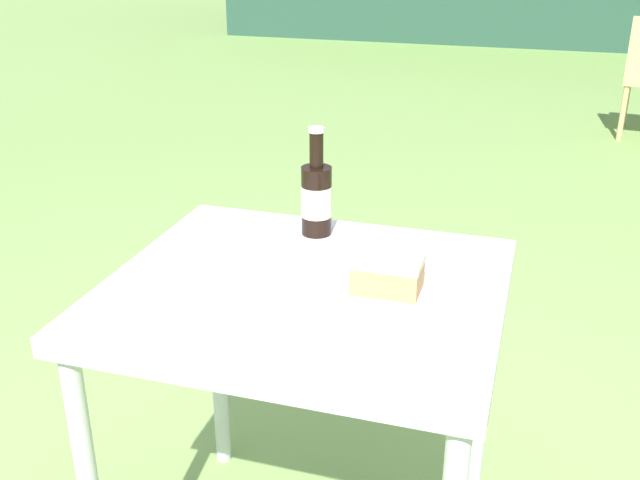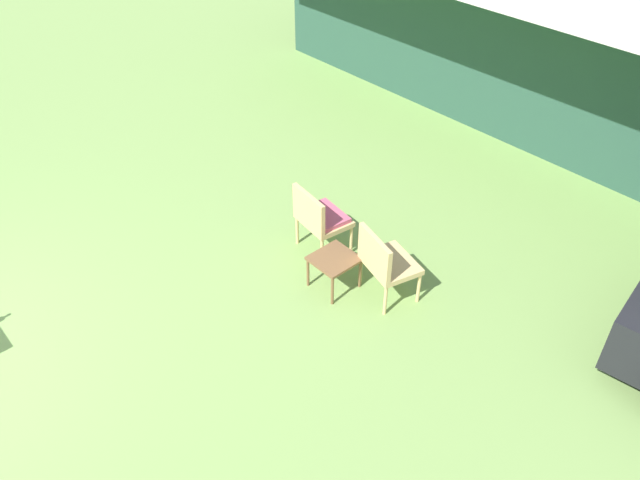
% 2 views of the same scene
% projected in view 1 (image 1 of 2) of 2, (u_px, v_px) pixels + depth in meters
% --- Properties ---
extents(patio_table, '(0.76, 0.67, 0.74)m').
position_uv_depth(patio_table, '(305.00, 322.00, 1.49)').
color(patio_table, silver).
rests_on(patio_table, ground_plane).
extents(cake_on_plate, '(0.26, 0.26, 0.08)m').
position_uv_depth(cake_on_plate, '(379.00, 281.00, 1.41)').
color(cake_on_plate, silver).
rests_on(cake_on_plate, patio_table).
extents(cola_bottle_near, '(0.07, 0.07, 0.24)m').
position_uv_depth(cola_bottle_near, '(317.00, 197.00, 1.65)').
color(cola_bottle_near, black).
rests_on(cola_bottle_near, patio_table).
extents(fork, '(0.17, 0.02, 0.01)m').
position_uv_depth(fork, '(349.00, 287.00, 1.44)').
color(fork, silver).
rests_on(fork, patio_table).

